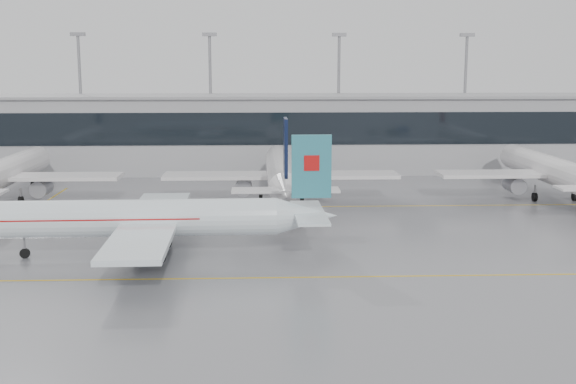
{
  "coord_description": "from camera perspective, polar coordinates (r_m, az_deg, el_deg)",
  "views": [
    {
      "loc": [
        -2.79,
        -56.77,
        17.04
      ],
      "look_at": [
        0.0,
        12.0,
        5.0
      ],
      "focal_mm": 45.0,
      "sensor_mm": 36.0,
      "label": 1
    }
  ],
  "objects": [
    {
      "name": "ground",
      "position": [
        59.34,
        0.47,
        -6.77
      ],
      "size": [
        320.0,
        320.0,
        0.0
      ],
      "primitive_type": "plane",
      "color": "slate",
      "rests_on": "ground"
    },
    {
      "name": "taxi_line_main",
      "position": [
        59.34,
        0.47,
        -6.76
      ],
      "size": [
        120.0,
        0.25,
        0.01
      ],
      "primitive_type": "cube",
      "color": "gold",
      "rests_on": "ground"
    },
    {
      "name": "taxi_line_north",
      "position": [
        88.47,
        -0.47,
        -1.18
      ],
      "size": [
        120.0,
        0.25,
        0.01
      ],
      "primitive_type": "cube",
      "color": "gold",
      "rests_on": "ground"
    },
    {
      "name": "terminal",
      "position": [
        119.31,
        -0.98,
        4.61
      ],
      "size": [
        180.0,
        15.0,
        12.0
      ],
      "primitive_type": "cube",
      "color": "#97979B",
      "rests_on": "ground"
    },
    {
      "name": "terminal_glass",
      "position": [
        111.66,
        -0.89,
        5.02
      ],
      "size": [
        180.0,
        0.2,
        5.0
      ],
      "primitive_type": "cube",
      "color": "black",
      "rests_on": "ground"
    },
    {
      "name": "terminal_roof",
      "position": [
        118.9,
        -0.99,
        7.59
      ],
      "size": [
        182.0,
        16.0,
        0.4
      ],
      "primitive_type": "cube",
      "color": "gray",
      "rests_on": "ground"
    },
    {
      "name": "light_masts",
      "position": [
        124.85,
        -1.05,
        8.23
      ],
      "size": [
        156.4,
        1.0,
        22.6
      ],
      "color": "gray",
      "rests_on": "ground"
    },
    {
      "name": "air_canada_jet",
      "position": [
        66.16,
        -10.96,
        -2.1
      ],
      "size": [
        35.29,
        27.86,
        10.98
      ],
      "rotation": [
        0.0,
        0.0,
        3.16
      ],
      "color": "white",
      "rests_on": "ground"
    },
    {
      "name": "parked_jet_b",
      "position": [
        96.94,
        -21.71,
        1.31
      ],
      "size": [
        29.64,
        36.96,
        11.72
      ],
      "rotation": [
        0.0,
        0.0,
        1.57
      ],
      "color": "silver",
      "rests_on": "ground"
    },
    {
      "name": "parked_jet_c",
      "position": [
        91.48,
        -0.55,
        1.55
      ],
      "size": [
        29.64,
        36.96,
        11.72
      ],
      "rotation": [
        0.0,
        0.0,
        1.57
      ],
      "color": "silver",
      "rests_on": "ground"
    },
    {
      "name": "parked_jet_d",
      "position": [
        98.94,
        20.16,
        1.57
      ],
      "size": [
        29.64,
        36.96,
        11.72
      ],
      "rotation": [
        0.0,
        0.0,
        1.57
      ],
      "color": "silver",
      "rests_on": "ground"
    }
  ]
}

